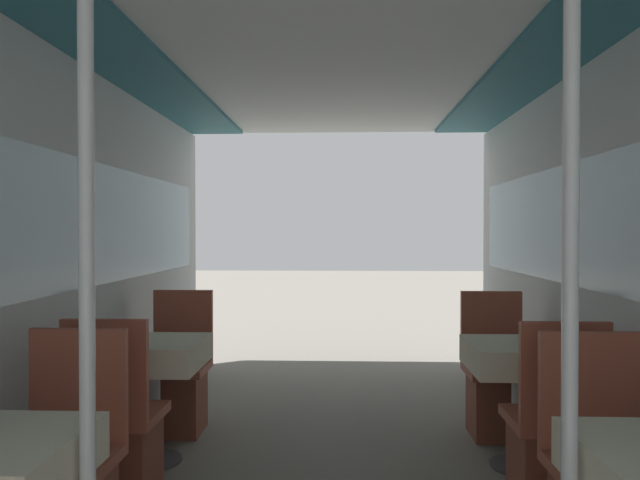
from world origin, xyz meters
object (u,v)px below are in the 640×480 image
at_px(dining_table_left_1, 152,360).
at_px(support_pole_right_0, 570,301).
at_px(chair_left_near_1, 117,445).
at_px(support_pole_left_0, 87,299).
at_px(chair_left_far_1, 177,388).
at_px(dining_table_right_1, 521,363).
at_px(chair_right_near_1, 553,450).
at_px(chair_right_far_1, 497,391).

relative_size(dining_table_left_1, support_pole_right_0, 0.31).
relative_size(chair_left_near_1, support_pole_right_0, 0.41).
relative_size(support_pole_left_0, chair_left_far_1, 2.44).
height_order(support_pole_right_0, dining_table_right_1, support_pole_right_0).
height_order(chair_left_far_1, dining_table_right_1, chair_left_far_1).
relative_size(dining_table_right_1, chair_right_near_1, 0.76).
xyz_separation_m(chair_right_near_1, chair_right_far_1, (0.00, 1.11, 0.00)).
bearing_deg(chair_left_near_1, dining_table_right_1, 14.54).
bearing_deg(support_pole_left_0, chair_left_far_1, 98.48).
relative_size(chair_left_far_1, chair_right_near_1, 1.00).
bearing_deg(support_pole_left_0, dining_table_right_1, 43.71).
xyz_separation_m(dining_table_left_1, chair_left_far_1, (-0.00, 0.55, -0.30)).
xyz_separation_m(chair_left_far_1, chair_right_far_1, (2.13, 0.00, 0.00)).
bearing_deg(support_pole_right_0, support_pole_left_0, 180.00).
xyz_separation_m(support_pole_left_0, chair_left_near_1, (-0.34, 1.16, -0.85)).
xyz_separation_m(dining_table_right_1, chair_right_near_1, (0.00, -0.55, -0.30)).
height_order(chair_left_far_1, support_pole_right_0, support_pole_right_0).
bearing_deg(chair_right_near_1, chair_right_far_1, 90.00).
distance_m(dining_table_left_1, dining_table_right_1, 2.13).
height_order(chair_left_near_1, chair_right_near_1, same).
distance_m(dining_table_left_1, chair_left_near_1, 0.63).
distance_m(support_pole_right_0, chair_right_far_1, 2.45).
distance_m(chair_left_near_1, chair_right_near_1, 2.13).
xyz_separation_m(support_pole_right_0, chair_right_far_1, (0.34, 2.27, -0.85)).
bearing_deg(dining_table_left_1, chair_right_far_1, 14.54).
bearing_deg(chair_left_near_1, chair_right_far_1, 27.42).
bearing_deg(chair_right_far_1, dining_table_left_1, 14.54).
height_order(chair_left_far_1, chair_right_far_1, same).
xyz_separation_m(dining_table_left_1, dining_table_right_1, (2.13, 0.00, 0.00)).
distance_m(chair_left_far_1, dining_table_right_1, 2.23).
height_order(dining_table_left_1, chair_right_far_1, chair_right_far_1).
xyz_separation_m(chair_left_near_1, support_pole_right_0, (1.80, -1.16, 0.85)).
distance_m(dining_table_left_1, support_pole_right_0, 2.54).
bearing_deg(chair_right_near_1, dining_table_left_1, 165.46).
height_order(chair_left_near_1, dining_table_right_1, chair_left_near_1).
bearing_deg(chair_right_far_1, chair_left_near_1, 27.42).
distance_m(chair_left_near_1, dining_table_right_1, 2.23).
height_order(dining_table_left_1, support_pole_right_0, support_pole_right_0).
bearing_deg(chair_left_far_1, dining_table_right_1, 165.46).
relative_size(support_pole_left_0, chair_right_far_1, 2.44).
bearing_deg(chair_right_near_1, dining_table_right_1, 90.00).
xyz_separation_m(chair_left_far_1, dining_table_right_1, (2.13, -0.55, 0.30)).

